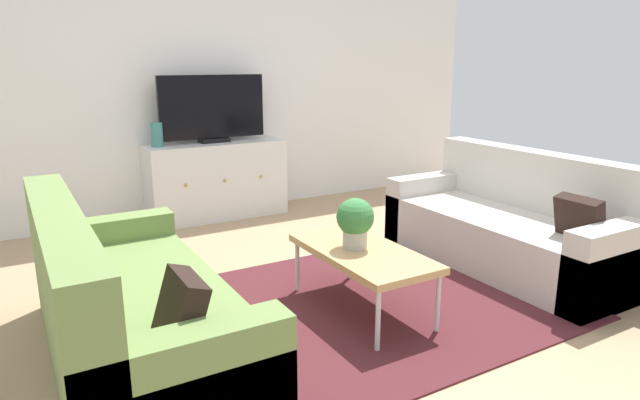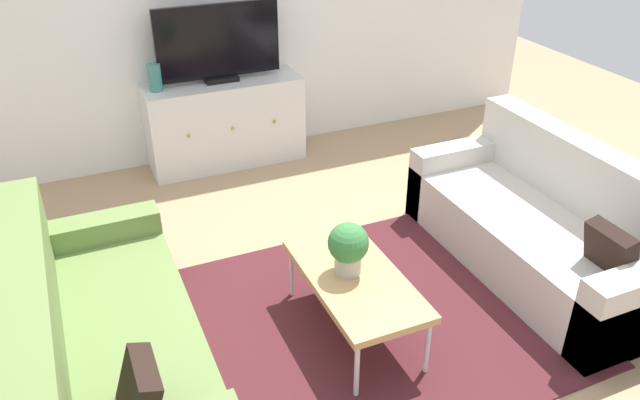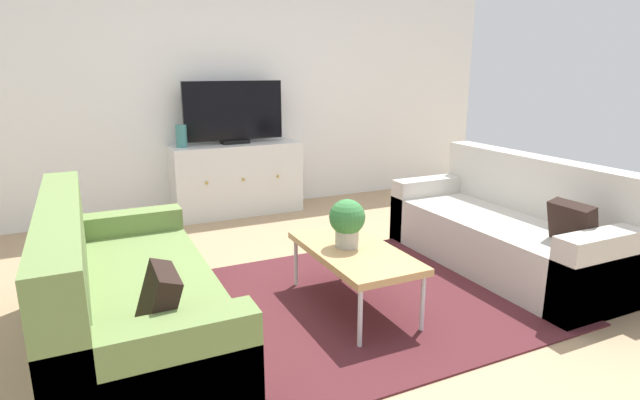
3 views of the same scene
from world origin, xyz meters
The scene contains 10 objects.
ground_plane centered at (0.00, 0.00, 0.00)m, with size 10.00×10.00×0.00m, color tan.
wall_back centered at (0.00, 2.55, 1.35)m, with size 6.40×0.12×2.70m, color white.
area_rug centered at (0.00, -0.15, 0.01)m, with size 2.50×1.90×0.01m, color #4C1E23.
couch_left_side centered at (-1.44, -0.10, 0.28)m, with size 0.83×1.90×0.85m.
couch_right_side centered at (1.44, -0.10, 0.28)m, with size 0.83×1.90×0.85m.
coffee_table centered at (-0.04, -0.21, 0.37)m, with size 0.50×0.99×0.40m.
potted_plant centered at (-0.06, -0.15, 0.58)m, with size 0.23×0.23×0.31m.
tv_console centered at (-0.07, 2.27, 0.37)m, with size 1.34×0.47×0.75m.
flat_screen_tv centered at (-0.07, 2.29, 1.07)m, with size 1.03×0.16×0.64m.
glass_vase centered at (-0.62, 2.27, 0.86)m, with size 0.11×0.11×0.22m, color teal.
Camera 1 is at (-1.84, -2.77, 1.52)m, focal length 30.58 mm.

